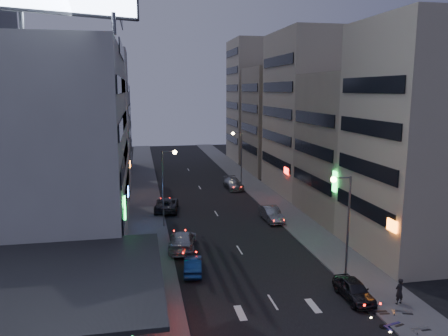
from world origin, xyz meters
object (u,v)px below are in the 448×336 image
object	(u,v)px
scooter_blue	(399,313)
scooter_black_b	(387,302)
road_car_silver	(183,241)
parked_car_left	(167,204)
scooter_silver_a	(427,318)
road_car_blue	(193,265)
parked_car_right_near	(354,290)
parked_car_right_far	(233,184)
scooter_silver_b	(412,303)
person	(399,291)
scooter_black_a	(438,327)
parked_car_right_mid	(271,214)

from	to	relation	value
scooter_blue	scooter_black_b	bearing A→B (deg)	-13.93
road_car_silver	scooter_blue	xyz separation A→B (m)	(11.81, -15.25, -0.15)
parked_car_left	scooter_silver_a	distance (m)	32.28
scooter_blue	scooter_black_b	size ratio (longest dim) A/B	0.96
road_car_blue	road_car_silver	size ratio (longest dim) A/B	0.69
parked_car_right_near	parked_car_right_far	bearing A→B (deg)	91.24
scooter_silver_b	parked_car_right_near	bearing A→B (deg)	68.76
person	scooter_silver_a	world-z (taller)	person
parked_car_right_near	road_car_silver	bearing A→B (deg)	131.66
parked_car_right_near	person	distance (m)	2.90
parked_car_left	road_car_blue	distance (m)	18.45
road_car_silver	scooter_silver_a	size ratio (longest dim) A/B	3.33
road_car_silver	scooter_black_a	world-z (taller)	road_car_silver
scooter_silver_a	person	bearing A→B (deg)	-0.41
parked_car_right_mid	person	distance (m)	20.27
scooter_silver_a	scooter_black_b	distance (m)	2.59
parked_car_left	scooter_silver_b	bearing A→B (deg)	124.36
road_car_silver	scooter_black_b	world-z (taller)	road_car_silver
parked_car_left	road_car_blue	bearing A→B (deg)	100.07
person	scooter_silver_a	xyz separation A→B (m)	(0.03, -2.89, -0.38)
parked_car_left	scooter_blue	distance (m)	30.94
scooter_blue	scooter_black_a	bearing A→B (deg)	-160.69
parked_car_right_mid	scooter_blue	xyz separation A→B (m)	(1.36, -22.13, -0.11)
parked_car_right_mid	scooter_black_b	size ratio (longest dim) A/B	2.54
road_car_blue	scooter_blue	xyz separation A→B (m)	(11.54, -9.91, 0.02)
road_car_silver	scooter_black_b	xyz separation A→B (m)	(11.83, -13.88, -0.13)
parked_car_left	person	size ratio (longest dim) A/B	3.18
parked_car_right_near	parked_car_right_mid	bearing A→B (deg)	90.22
road_car_silver	person	size ratio (longest dim) A/B	3.13
parked_car_right_mid	scooter_silver_b	xyz separation A→B (m)	(2.90, -21.16, -0.10)
parked_car_left	scooter_black_a	world-z (taller)	parked_car_left
road_car_silver	scooter_silver_b	world-z (taller)	road_car_silver
parked_car_right_near	scooter_silver_a	bearing A→B (deg)	-59.52
parked_car_left	road_car_silver	world-z (taller)	road_car_silver
person	scooter_blue	world-z (taller)	person
parked_car_left	scooter_black_b	distance (m)	29.70
person	scooter_black_b	xyz separation A→B (m)	(-1.30, -0.66, -0.33)
scooter_black_a	person	bearing A→B (deg)	-3.93
parked_car_right_far	scooter_blue	size ratio (longest dim) A/B	2.98
road_car_blue	parked_car_right_mid	bearing A→B (deg)	-122.17
parked_car_right_mid	parked_car_left	world-z (taller)	parked_car_left
parked_car_right_near	scooter_silver_b	distance (m)	3.70
road_car_blue	scooter_blue	size ratio (longest dim) A/B	2.19
scooter_silver_a	scooter_silver_b	size ratio (longest dim) A/B	0.94
road_car_blue	scooter_silver_b	world-z (taller)	road_car_blue
scooter_black_a	scooter_black_b	xyz separation A→B (m)	(-1.25, 3.33, -0.06)
parked_car_right_mid	road_car_blue	bearing A→B (deg)	-131.61
parked_car_right_mid	scooter_silver_a	distance (m)	23.15
parked_car_left	scooter_silver_a	size ratio (longest dim) A/B	3.38
parked_car_right_mid	parked_car_right_far	bearing A→B (deg)	90.82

